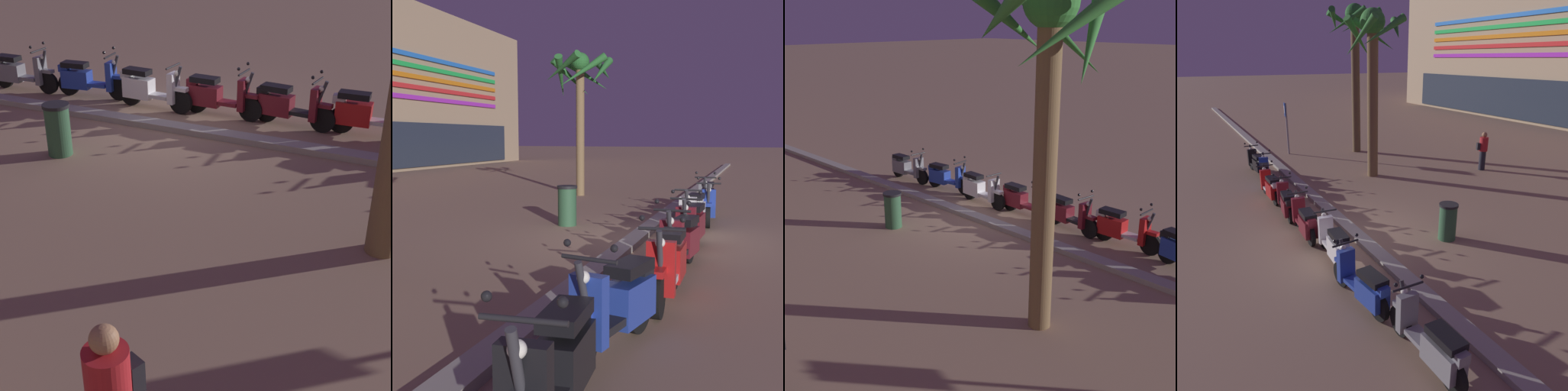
% 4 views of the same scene
% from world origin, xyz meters
% --- Properties ---
extents(ground_plane, '(200.00, 200.00, 0.00)m').
position_xyz_m(ground_plane, '(0.00, 0.00, 0.00)').
color(ground_plane, '#93755B').
extents(curb_strip, '(60.00, 0.36, 0.12)m').
position_xyz_m(curb_strip, '(0.00, 0.26, 0.06)').
color(curb_strip, gray).
rests_on(curb_strip, ground).
extents(scooter_red_last_in_row, '(1.78, 0.56, 1.17)m').
position_xyz_m(scooter_red_last_in_row, '(-3.74, -1.00, 0.46)').
color(scooter_red_last_in_row, black).
rests_on(scooter_red_last_in_row, ground).
extents(scooter_maroon_far_back, '(1.75, 0.57, 1.17)m').
position_xyz_m(scooter_maroon_far_back, '(-2.18, -0.94, 0.44)').
color(scooter_maroon_far_back, black).
rests_on(scooter_maroon_far_back, ground).
extents(scooter_maroon_second_in_line, '(1.80, 0.56, 1.17)m').
position_xyz_m(scooter_maroon_second_in_line, '(-0.62, -0.90, 0.45)').
color(scooter_maroon_second_in_line, black).
rests_on(scooter_maroon_second_in_line, ground).
extents(scooter_white_mid_front, '(1.81, 0.56, 1.04)m').
position_xyz_m(scooter_white_mid_front, '(0.93, -0.74, 0.46)').
color(scooter_white_mid_front, black).
rests_on(scooter_white_mid_front, ground).
extents(scooter_blue_tail_end, '(1.82, 0.57, 1.17)m').
position_xyz_m(scooter_blue_tail_end, '(2.64, -0.89, 0.44)').
color(scooter_blue_tail_end, black).
rests_on(scooter_blue_tail_end, ground).
extents(scooter_grey_lead_nearest, '(1.84, 0.56, 1.17)m').
position_xyz_m(scooter_grey_lead_nearest, '(4.45, -0.69, 0.45)').
color(scooter_grey_lead_nearest, black).
rests_on(scooter_grey_lead_nearest, ground).
extents(litter_bin, '(0.48, 0.48, 0.95)m').
position_xyz_m(litter_bin, '(1.16, 2.24, 0.48)').
color(litter_bin, '#2D5638').
rests_on(litter_bin, ground).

